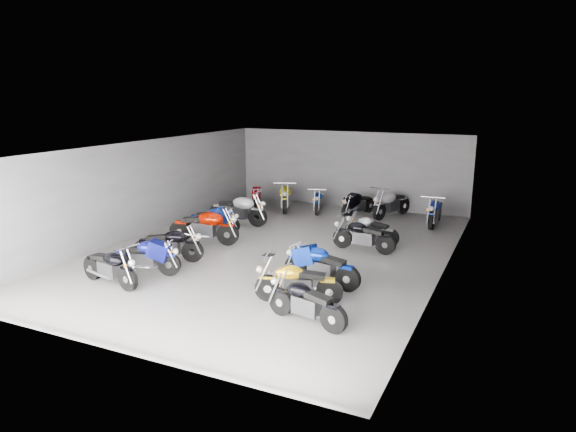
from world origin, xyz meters
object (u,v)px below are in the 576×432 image
Objects in this scene: motorcycle_left_f at (238,210)px; motorcycle_back_a at (258,196)px; drain_grate at (269,255)px; motorcycle_back_e at (391,204)px; motorcycle_right_a at (306,302)px; motorcycle_right_b at (297,282)px; motorcycle_back_f at (435,211)px; motorcycle_left_d at (205,227)px; motorcycle_right_c at (320,266)px; motorcycle_back_c at (318,201)px; motorcycle_right_f at (371,229)px; motorcycle_left_c at (169,244)px; motorcycle_back_d at (358,204)px; motorcycle_back_b at (286,197)px; motorcycle_right_e at (363,236)px; motorcycle_left_e at (214,220)px; motorcycle_left_b at (145,257)px; motorcycle_left_a at (110,267)px.

motorcycle_back_a is (-0.90, 3.18, -0.11)m from motorcycle_left_f.
motorcycle_back_e reaches higher than drain_grate.
motorcycle_right_b reaches higher than motorcycle_right_a.
motorcycle_back_f is at bearing 7.43° from motorcycle_right_a.
motorcycle_left_d reaches higher than drain_grate.
motorcycle_right_c is 1.13× the size of motorcycle_back_c.
drain_grate is 3.53m from motorcycle_right_f.
motorcycle_left_f is 5.10m from motorcycle_right_f.
motorcycle_back_a is 0.94× the size of motorcycle_back_c.
motorcycle_right_a is at bearing 36.01° from motorcycle_left_f.
motorcycle_back_e is (2.13, 6.36, 0.54)m from drain_grate.
motorcycle_back_e reaches higher than motorcycle_left_c.
motorcycle_left_c is at bearing 87.80° from motorcycle_back_d.
motorcycle_back_b reaches higher than drain_grate.
motorcycle_right_e is 0.93× the size of motorcycle_back_f.
motorcycle_back_f reaches higher than motorcycle_right_c.
motorcycle_left_e is 0.90× the size of motorcycle_right_c.
motorcycle_left_f reaches higher than motorcycle_back_a.
motorcycle_back_d is (-1.52, 3.54, 0.02)m from motorcycle_right_f.
motorcycle_left_d reaches higher than motorcycle_back_d.
motorcycle_left_e is 0.95× the size of motorcycle_right_e.
motorcycle_right_e is at bearing 5.73° from motorcycle_right_c.
motorcycle_right_a is (5.08, -0.97, -0.01)m from motorcycle_left_b.
motorcycle_back_a is at bearing -167.85° from motorcycle_left_f.
motorcycle_left_f is 7.56m from motorcycle_right_b.
motorcycle_left_a is at bearing -30.65° from motorcycle_left_b.
motorcycle_back_e is at bearing 138.33° from motorcycle_left_b.
motorcycle_left_f is 1.10× the size of motorcycle_right_c.
motorcycle_left_d reaches higher than motorcycle_back_f.
motorcycle_right_b reaches higher than motorcycle_left_b.
motorcycle_back_f is at bearing -164.95° from motorcycle_back_d.
motorcycle_right_b is at bearing -178.13° from motorcycle_right_e.
motorcycle_back_a reaches higher than drain_grate.
motorcycle_left_d is 5.88m from motorcycle_back_a.
motorcycle_left_b is 0.90× the size of motorcycle_back_b.
drain_grate is at bearing 125.84° from motorcycle_left_b.
motorcycle_back_e is 1.87m from motorcycle_back_f.
motorcycle_left_a is 0.87× the size of motorcycle_left_d.
motorcycle_back_e is at bearing 164.60° from motorcycle_back_b.
motorcycle_right_b is 1.14× the size of motorcycle_back_a.
motorcycle_right_e reaches higher than motorcycle_back_c.
motorcycle_left_c is at bearing 168.89° from motorcycle_left_b.
motorcycle_left_b is at bearing -12.39° from motorcycle_left_c.
motorcycle_right_e is at bearing -19.12° from motorcycle_right_b.
motorcycle_right_a is at bearing 121.48° from motorcycle_back_d.
motorcycle_back_b reaches higher than motorcycle_back_a.
motorcycle_back_a is at bearing 21.53° from motorcycle_back_d.
motorcycle_back_c is at bearing 159.47° from motorcycle_back_a.
motorcycle_left_c is at bearing 62.02° from motorcycle_back_c.
motorcycle_back_d is at bearing 171.69° from motorcycle_left_a.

